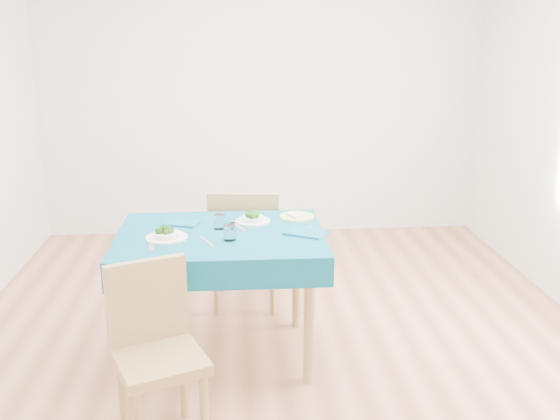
{
  "coord_description": "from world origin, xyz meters",
  "views": [
    {
      "loc": [
        -0.26,
        -3.47,
        1.85
      ],
      "look_at": [
        0.0,
        0.0,
        0.85
      ],
      "focal_mm": 40.0,
      "sensor_mm": 36.0,
      "label": 1
    }
  ],
  "objects": [
    {
      "name": "napkin_far",
      "position": [
        0.14,
        -0.17,
        0.76
      ],
      "size": [
        0.27,
        0.25,
        0.01
      ],
      "primitive_type": "cube",
      "rotation": [
        0.0,
        0.0,
        -0.53
      ],
      "color": "#0D556D",
      "rests_on": "table"
    },
    {
      "name": "knife_near",
      "position": [
        -0.41,
        -0.27,
        0.76
      ],
      "size": [
        0.1,
        0.2,
        0.0
      ],
      "primitive_type": "cube",
      "rotation": [
        0.0,
        0.0,
        0.39
      ],
      "color": "silver",
      "rests_on": "table"
    },
    {
      "name": "knife_far",
      "position": [
        0.16,
        -0.14,
        0.76
      ],
      "size": [
        0.04,
        0.21,
        0.0
      ],
      "primitive_type": "cube",
      "rotation": [
        0.0,
        0.0,
        -0.12
      ],
      "color": "silver",
      "rests_on": "table"
    },
    {
      "name": "bread_slice",
      "position": [
        0.11,
        0.15,
        0.78
      ],
      "size": [
        0.13,
        0.13,
        0.01
      ],
      "primitive_type": "cube",
      "rotation": [
        0.0,
        0.0,
        0.57
      ],
      "color": "beige",
      "rests_on": "side_plate"
    },
    {
      "name": "chair_near",
      "position": [
        -0.61,
        -0.93,
        0.47
      ],
      "size": [
        0.51,
        0.52,
        0.94
      ],
      "primitive_type": "cube",
      "rotation": [
        0.0,
        0.0,
        0.39
      ],
      "color": "#977447",
      "rests_on": "ground"
    },
    {
      "name": "room_shell",
      "position": [
        0.0,
        0.0,
        1.35
      ],
      "size": [
        4.02,
        4.52,
        2.73
      ],
      "color": "#93583D",
      "rests_on": "ground"
    },
    {
      "name": "tumbler_center",
      "position": [
        -0.35,
        -0.04,
        0.8
      ],
      "size": [
        0.06,
        0.06,
        0.08
      ],
      "primitive_type": "cylinder",
      "color": "white",
      "rests_on": "table"
    },
    {
      "name": "bowl_near",
      "position": [
        -0.64,
        -0.2,
        0.79
      ],
      "size": [
        0.23,
        0.23,
        0.07
      ],
      "primitive_type": null,
      "color": "white",
      "rests_on": "table"
    },
    {
      "name": "chair_far",
      "position": [
        -0.19,
        0.61,
        0.58
      ],
      "size": [
        0.5,
        0.54,
        1.15
      ],
      "primitive_type": "cube",
      "rotation": [
        0.0,
        0.0,
        3.05
      ],
      "color": "#977447",
      "rests_on": "ground"
    },
    {
      "name": "napkin_near",
      "position": [
        -0.57,
        0.07,
        0.76
      ],
      "size": [
        0.22,
        0.19,
        0.01
      ],
      "primitive_type": "cube",
      "rotation": [
        0.0,
        0.0,
        -0.32
      ],
      "color": "#0D556D",
      "rests_on": "table"
    },
    {
      "name": "fork_near",
      "position": [
        -0.71,
        -0.3,
        0.76
      ],
      "size": [
        0.05,
        0.2,
        0.0
      ],
      "primitive_type": "cube",
      "rotation": [
        0.0,
        0.0,
        0.11
      ],
      "color": "silver",
      "rests_on": "table"
    },
    {
      "name": "bowl_far",
      "position": [
        -0.16,
        0.07,
        0.79
      ],
      "size": [
        0.21,
        0.21,
        0.06
      ],
      "primitive_type": null,
      "color": "white",
      "rests_on": "table"
    },
    {
      "name": "side_plate",
      "position": [
        0.11,
        0.15,
        0.76
      ],
      "size": [
        0.21,
        0.21,
        0.01
      ],
      "primitive_type": "cylinder",
      "color": "#C6DD6C",
      "rests_on": "table"
    },
    {
      "name": "table",
      "position": [
        -0.35,
        -0.13,
        0.38
      ],
      "size": [
        1.14,
        0.87,
        0.76
      ],
      "primitive_type": "cube",
      "color": "#094B63",
      "rests_on": "ground"
    },
    {
      "name": "tumbler_side",
      "position": [
        -0.29,
        -0.25,
        0.8
      ],
      "size": [
        0.07,
        0.07,
        0.09
      ],
      "primitive_type": "cylinder",
      "color": "white",
      "rests_on": "table"
    },
    {
      "name": "fork_far",
      "position": [
        -0.25,
        -0.02,
        0.76
      ],
      "size": [
        0.1,
        0.19,
        0.0
      ],
      "primitive_type": "cube",
      "rotation": [
        0.0,
        0.0,
        0.4
      ],
      "color": "silver",
      "rests_on": "table"
    }
  ]
}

